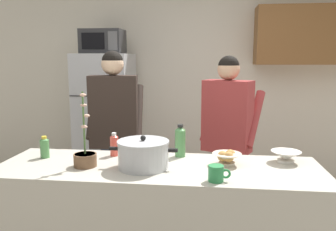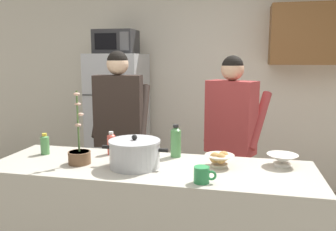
# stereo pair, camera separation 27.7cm
# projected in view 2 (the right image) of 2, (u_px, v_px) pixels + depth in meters

# --- Properties ---
(back_wall_unit) EXTENTS (6.00, 0.48, 2.60)m
(back_wall_unit) POSITION_uv_depth(u_px,v_px,m) (216.00, 77.00, 4.33)
(back_wall_unit) COLOR silver
(back_wall_unit) RESTS_ON ground
(kitchen_island) EXTENTS (2.16, 0.68, 0.92)m
(kitchen_island) POSITION_uv_depth(u_px,v_px,m) (151.00, 230.00, 2.36)
(kitchen_island) COLOR #BCB7A8
(kitchen_island) RESTS_ON ground
(refrigerator) EXTENTS (0.64, 0.68, 1.68)m
(refrigerator) POSITION_uv_depth(u_px,v_px,m) (119.00, 122.00, 4.27)
(refrigerator) COLOR #B7BABF
(refrigerator) RESTS_ON ground
(microwave) EXTENTS (0.48, 0.37, 0.28)m
(microwave) POSITION_uv_depth(u_px,v_px,m) (116.00, 42.00, 4.09)
(microwave) COLOR #2D2D30
(microwave) RESTS_ON refrigerator
(person_near_pot) EXTENTS (0.55, 0.47, 1.70)m
(person_near_pot) POSITION_uv_depth(u_px,v_px,m) (119.00, 120.00, 3.18)
(person_near_pot) COLOR #33384C
(person_near_pot) RESTS_ON ground
(person_by_sink) EXTENTS (0.61, 0.56, 1.65)m
(person_by_sink) POSITION_uv_depth(u_px,v_px,m) (231.00, 127.00, 3.00)
(person_by_sink) COLOR #33384C
(person_by_sink) RESTS_ON ground
(cooking_pot) EXTENTS (0.45, 0.34, 0.22)m
(cooking_pot) POSITION_uv_depth(u_px,v_px,m) (135.00, 153.00, 2.24)
(cooking_pot) COLOR silver
(cooking_pot) RESTS_ON kitchen_island
(coffee_mug) EXTENTS (0.13, 0.09, 0.10)m
(coffee_mug) POSITION_uv_depth(u_px,v_px,m) (202.00, 175.00, 1.96)
(coffee_mug) COLOR #2D8C4C
(coffee_mug) RESTS_ON kitchen_island
(bread_bowl) EXTENTS (0.20, 0.20, 0.10)m
(bread_bowl) POSITION_uv_depth(u_px,v_px,m) (220.00, 159.00, 2.25)
(bread_bowl) COLOR beige
(bread_bowl) RESTS_ON kitchen_island
(empty_bowl) EXTENTS (0.20, 0.20, 0.08)m
(empty_bowl) POSITION_uv_depth(u_px,v_px,m) (282.00, 159.00, 2.26)
(empty_bowl) COLOR white
(empty_bowl) RESTS_ON kitchen_island
(bottle_near_edge) EXTENTS (0.08, 0.08, 0.24)m
(bottle_near_edge) POSITION_uv_depth(u_px,v_px,m) (176.00, 141.00, 2.47)
(bottle_near_edge) COLOR #4C8C4C
(bottle_near_edge) RESTS_ON kitchen_island
(bottle_mid_counter) EXTENTS (0.06, 0.06, 0.16)m
(bottle_mid_counter) POSITION_uv_depth(u_px,v_px,m) (45.00, 144.00, 2.54)
(bottle_mid_counter) COLOR #4C8C4C
(bottle_mid_counter) RESTS_ON kitchen_island
(bottle_far_corner) EXTENTS (0.06, 0.06, 0.17)m
(bottle_far_corner) POSITION_uv_depth(u_px,v_px,m) (111.00, 143.00, 2.54)
(bottle_far_corner) COLOR #D84C3F
(bottle_far_corner) RESTS_ON kitchen_island
(potted_orchid) EXTENTS (0.15, 0.15, 0.50)m
(potted_orchid) POSITION_uv_depth(u_px,v_px,m) (79.00, 154.00, 2.31)
(potted_orchid) COLOR brown
(potted_orchid) RESTS_ON kitchen_island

